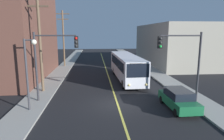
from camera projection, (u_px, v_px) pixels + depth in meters
ground_plane at (117, 104)px, 17.16m from camera, size 120.00×120.00×0.00m
sidewalk_left at (55, 79)px, 26.30m from camera, size 2.50×90.00×0.15m
sidewalk_right at (161, 76)px, 27.56m from camera, size 2.50×90.00×0.15m
lane_stripe_center at (107, 71)px, 31.84m from camera, size 0.16×60.00×0.01m
building_left_brick at (6, 26)px, 26.10m from camera, size 10.00×16.77×13.85m
building_right_warehouse at (178, 44)px, 39.02m from camera, size 12.00×21.11×7.66m
city_bus at (126, 66)px, 25.66m from camera, size 2.95×12.22×3.20m
parked_car_green at (178, 99)px, 15.86m from camera, size 1.88×4.43×1.62m
utility_pole_near at (40, 37)px, 19.48m from camera, size 2.40×0.28×9.94m
utility_pole_mid at (63, 36)px, 35.15m from camera, size 2.40×0.28×9.78m
traffic_signal_left_corner at (54, 54)px, 16.92m from camera, size 3.75×0.48×6.00m
traffic_signal_right_corner at (182, 54)px, 16.53m from camera, size 3.75×0.48×6.00m
street_lamp_left at (29, 64)px, 14.82m from camera, size 0.98×0.40×5.50m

